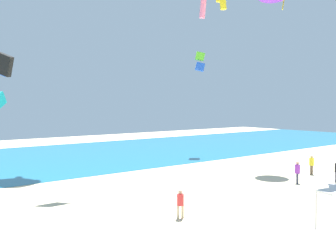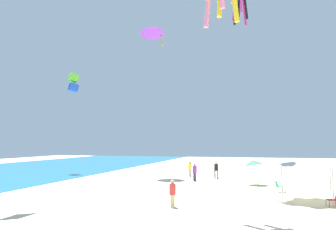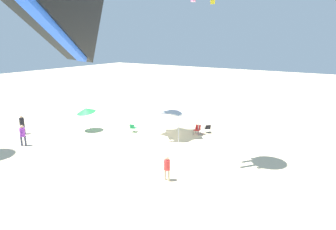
{
  "view_description": "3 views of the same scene",
  "coord_description": "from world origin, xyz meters",
  "views": [
    {
      "loc": [
        -18.31,
        -7.41,
        6.25
      ],
      "look_at": [
        -0.61,
        15.46,
        5.4
      ],
      "focal_mm": 39.67,
      "sensor_mm": 36.0,
      "label": 1
    },
    {
      "loc": [
        -24.38,
        2.98,
        3.77
      ],
      "look_at": [
        -0.61,
        9.71,
        5.83
      ],
      "focal_mm": 35.19,
      "sensor_mm": 36.0,
      "label": 2
    },
    {
      "loc": [
        -14.46,
        21.77,
        8.36
      ],
      "look_at": [
        -1.3,
        1.51,
        2.11
      ],
      "focal_mm": 31.53,
      "sensor_mm": 36.0,
      "label": 3
    }
  ],
  "objects": [
    {
      "name": "ocean_strip",
      "position": [
        0.0,
        34.77,
        0.01
      ],
      "size": [
        120.0,
        26.05,
        0.02
      ],
      "primitive_type": "cube",
      "color": "teal",
      "rests_on": "ground"
    },
    {
      "name": "person_beachcomber",
      "position": [
        -5.48,
        8.06,
        0.92
      ],
      "size": [
        0.42,
        0.37,
        1.58
      ],
      "rotation": [
        0.0,
        0.0,
        6.11
      ],
      "color": "#C6B28C",
      "rests_on": "ground"
    },
    {
      "name": "kite_box_lime",
      "position": [
        12.62,
        26.16,
        11.43
      ],
      "size": [
        1.6,
        1.58,
        2.4
      ],
      "rotation": [
        0.0,
        0.0,
        4.0
      ],
      "color": "#66D82D"
    },
    {
      "name": "person_far_stroller",
      "position": [
        7.51,
        9.3,
        1.02
      ],
      "size": [
        0.41,
        0.41,
        1.74
      ],
      "rotation": [
        0.0,
        0.0,
        0.65
      ],
      "color": "#33384C",
      "rests_on": "ground"
    },
    {
      "name": "person_watching_sky",
      "position": [
        11.83,
        10.69,
        1.01
      ],
      "size": [
        0.45,
        0.41,
        1.73
      ],
      "rotation": [
        0.0,
        0.0,
        0.25
      ],
      "color": "brown",
      "rests_on": "ground"
    }
  ]
}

